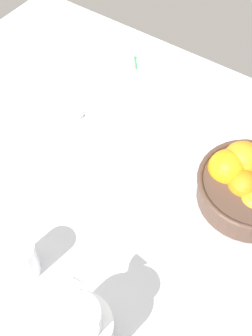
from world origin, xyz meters
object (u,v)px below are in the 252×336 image
(spoon, at_px, (91,112))
(juice_pitcher, at_px, (81,333))
(juice_glass, at_px, (22,260))
(fruit_bowl, at_px, (251,185))

(spoon, bearing_deg, juice_pitcher, -53.71)
(juice_pitcher, height_order, juice_glass, juice_pitcher)
(spoon, bearing_deg, juice_glass, -69.25)
(fruit_bowl, height_order, juice_pitcher, juice_pitcher)
(juice_glass, distance_m, spoon, 0.44)
(juice_glass, height_order, spoon, juice_glass)
(spoon, bearing_deg, fruit_bowl, -1.58)
(fruit_bowl, xyz_separation_m, juice_glass, (-0.28, -0.39, -0.01))
(fruit_bowl, height_order, spoon, fruit_bowl)
(fruit_bowl, relative_size, juice_pitcher, 1.54)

